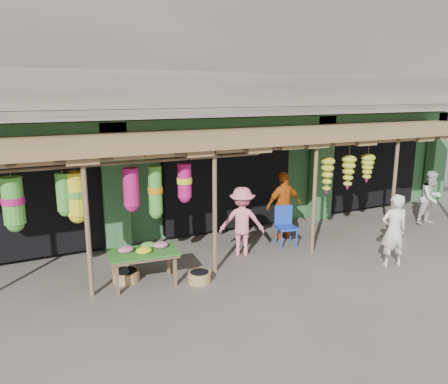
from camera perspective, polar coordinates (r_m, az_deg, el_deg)
name	(u,v)px	position (r m, az deg, el deg)	size (l,w,h in m)	color
ground	(271,256)	(10.10, 6.13, -8.36)	(80.00, 80.00, 0.00)	#514C47
building	(188,102)	(13.77, -4.68, 11.68)	(16.40, 6.80, 7.00)	gray
awning	(248,140)	(10.07, 3.20, 6.74)	(14.00, 2.70, 2.79)	brown
flower_table	(144,253)	(8.61, -10.43, -7.83)	(1.39, 0.91, 0.79)	brown
blue_chair	(285,223)	(10.75, 7.97, -4.08)	(0.55, 0.55, 0.96)	#1C3EB6
basket_mid	(126,276)	(9.01, -12.66, -10.64)	(0.53, 0.53, 0.20)	olive
basket_right	(199,277)	(8.75, -3.23, -11.02)	(0.46, 0.46, 0.21)	#875F3F
person_front	(394,231)	(9.95, 21.32, -4.71)	(0.58, 0.38, 1.58)	silver
person_right	(431,198)	(13.51, 25.41, -0.70)	(0.74, 0.58, 1.53)	silver
person_vendor	(284,205)	(11.13, 7.82, -1.74)	(1.01, 0.42, 1.72)	#CE6013
person_shopper	(242,221)	(9.92, 2.36, -3.86)	(1.02, 0.59, 1.59)	pink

